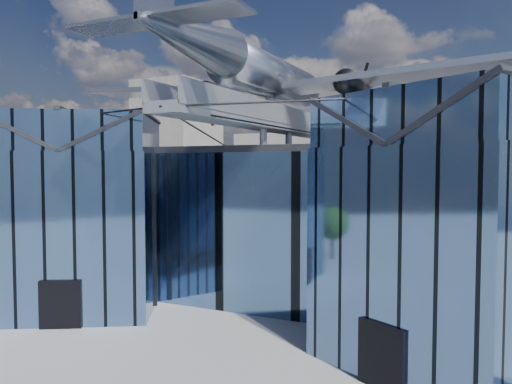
% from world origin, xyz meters
% --- Properties ---
extents(ground_plane, '(120.00, 120.00, 0.00)m').
position_xyz_m(ground_plane, '(0.00, 0.00, 0.00)').
color(ground_plane, gray).
extents(museum, '(32.88, 24.50, 17.60)m').
position_xyz_m(museum, '(0.00, 5.82, 5.54)').
color(museum, '#4B6D9A').
rests_on(museum, ground).
extents(bg_towers, '(77.00, 24.50, 26.00)m').
position_xyz_m(bg_towers, '(1.45, 50.49, 10.01)').
color(bg_towers, slate).
rests_on(bg_towers, ground).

